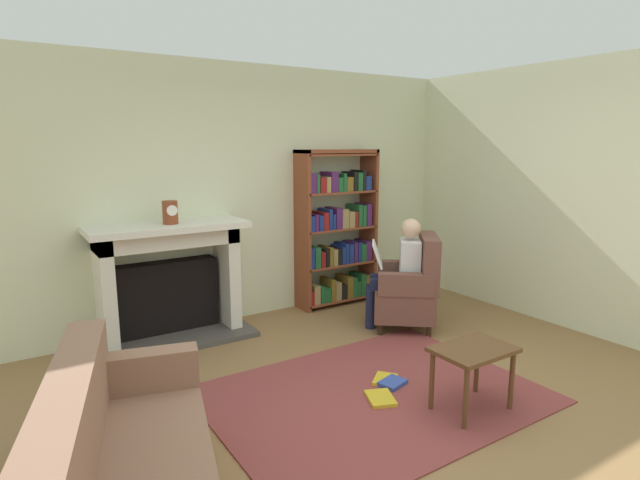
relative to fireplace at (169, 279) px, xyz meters
name	(u,v)px	position (x,y,z in m)	size (l,w,h in m)	color
ground	(400,413)	(0.92, -2.30, -0.60)	(14.00, 14.00, 0.00)	olive
back_wall	(244,194)	(0.92, 0.25, 0.75)	(5.60, 0.10, 2.70)	beige
side_wall_right	(505,191)	(3.57, -1.05, 0.75)	(0.10, 5.20, 2.70)	beige
area_rug	(374,395)	(0.92, -2.00, -0.60)	(2.40, 1.80, 0.01)	brown
fireplace	(169,279)	(0.00, 0.00, 0.00)	(1.49, 0.64, 1.15)	#4C4742
mantel_clock	(170,212)	(0.02, -0.10, 0.65)	(0.14, 0.14, 0.22)	brown
bookshelf	(337,231)	(1.99, 0.03, 0.28)	(0.98, 0.32, 1.82)	brown
armchair_reading	(411,288)	(2.17, -1.04, -0.18)	(0.88, 0.89, 0.97)	#331E14
seated_reader	(400,269)	(2.08, -0.97, 0.02)	(0.59, 0.57, 1.14)	silver
side_table	(473,358)	(1.38, -2.54, -0.20)	(0.56, 0.39, 0.47)	brown
scattered_books	(386,388)	(1.06, -1.99, -0.58)	(0.50, 0.50, 0.03)	gold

